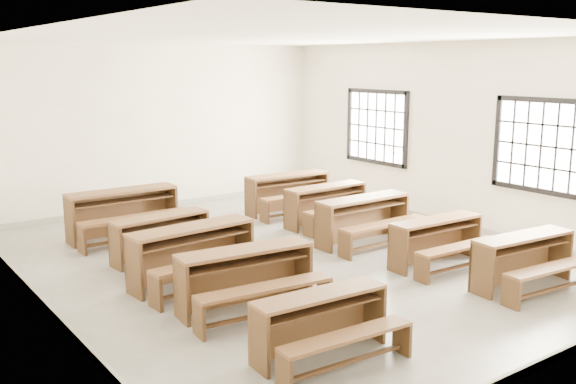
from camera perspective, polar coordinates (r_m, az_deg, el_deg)
room at (r=9.18m, az=0.46°, el=7.07°), size 8.50×8.50×3.20m
desk_set_0 at (r=6.39m, az=3.08°, el=-11.32°), size 1.46×0.81×0.64m
desk_set_1 at (r=7.51m, az=-3.66°, el=-7.35°), size 1.70×1.00×0.73m
desk_set_2 at (r=8.43m, az=-8.33°, el=-5.19°), size 1.76×1.00×0.77m
desk_set_3 at (r=9.52m, az=-11.12°, el=-3.73°), size 1.54×0.90×0.66m
desk_set_4 at (r=10.83m, az=-14.37°, el=-1.58°), size 1.79×0.93×0.80m
desk_set_5 at (r=8.78m, az=20.36°, el=-5.47°), size 1.58×0.92×0.68m
desk_set_6 at (r=9.35m, az=13.22°, el=-4.06°), size 1.53×0.83×0.67m
desk_set_7 at (r=10.27m, az=6.87°, el=-2.21°), size 1.66×0.86×0.74m
desk_set_8 at (r=11.36m, az=3.52°, el=-0.93°), size 1.59×0.84×0.71m
desk_set_9 at (r=12.28m, az=0.08°, el=0.14°), size 1.71×0.96×0.75m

